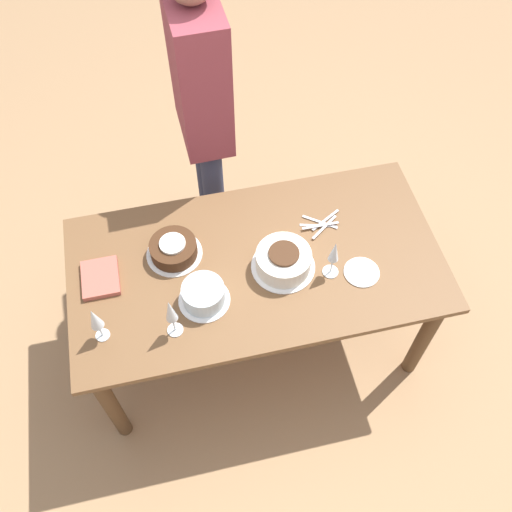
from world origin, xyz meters
name	(u,v)px	position (x,y,z in m)	size (l,w,h in m)	color
ground_plane	(256,335)	(0.00, 0.00, 0.00)	(12.00, 12.00, 0.00)	#A87F56
dining_table	(256,275)	(0.00, 0.00, 0.62)	(1.62, 0.85, 0.72)	brown
cake_center_white	(283,261)	(-0.11, 0.05, 0.77)	(0.28, 0.28, 0.11)	white
cake_front_chocolate	(174,249)	(0.34, -0.12, 0.76)	(0.25, 0.25, 0.09)	white
cake_back_decorated	(204,295)	(0.25, 0.14, 0.77)	(0.22, 0.22, 0.10)	white
wine_glass_near	(171,312)	(0.39, 0.25, 0.88)	(0.06, 0.06, 0.23)	silver
wine_glass_far	(95,319)	(0.68, 0.21, 0.86)	(0.06, 0.06, 0.21)	silver
wine_glass_extra	(334,254)	(-0.30, 0.12, 0.86)	(0.07, 0.07, 0.21)	silver
dessert_plate_left	(362,272)	(-0.43, 0.15, 0.72)	(0.15, 0.15, 0.01)	white
fork_pile	(322,224)	(-0.34, -0.13, 0.73)	(0.20, 0.15, 0.01)	silver
napkin_stack	(100,278)	(0.66, -0.06, 0.73)	(0.16, 0.19, 0.03)	#B75B4C
person_cutting	(202,99)	(0.09, -0.74, 1.02)	(0.23, 0.41, 1.69)	#2D334C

